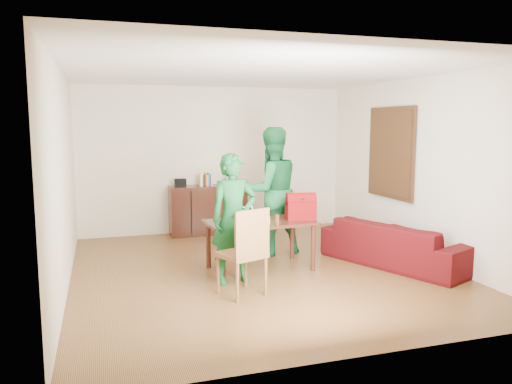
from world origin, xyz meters
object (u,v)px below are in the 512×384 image
object	(u,v)px
person_near	(234,219)
sofa	(396,243)
table	(260,227)
person_far	(271,191)
laptop	(252,220)
bottle	(277,219)
chair	(243,270)
red_bag	(301,209)

from	to	relation	value
person_near	sofa	distance (m)	2.48
table	person_far	world-z (taller)	person_far
table	laptop	xyz separation A→B (m)	(-0.15, -0.09, 0.12)
bottle	sofa	xyz separation A→B (m)	(1.81, -0.03, -0.45)
person_far	chair	bearing A→B (deg)	55.05
chair	laptop	size ratio (longest dim) A/B	3.01
person_far	red_bag	size ratio (longest dim) A/B	4.88
person_far	red_bag	bearing A→B (deg)	93.42
person_near	bottle	size ratio (longest dim) A/B	10.37
person_near	red_bag	xyz separation A→B (m)	(1.07, 0.39, 0.01)
table	chair	world-z (taller)	chair
red_bag	sofa	world-z (taller)	red_bag
person_near	sofa	size ratio (longest dim) A/B	0.77
chair	person_near	xyz separation A→B (m)	(0.03, 0.50, 0.52)
bottle	red_bag	xyz separation A→B (m)	(0.45, 0.27, 0.07)
person_near	person_far	world-z (taller)	person_far
chair	sofa	size ratio (longest dim) A/B	0.49
red_bag	person_far	bearing A→B (deg)	109.74
laptop	bottle	size ratio (longest dim) A/B	2.19
chair	laptop	bearing A→B (deg)	45.84
person_far	laptop	distance (m)	1.08
table	laptop	size ratio (longest dim) A/B	4.35
laptop	red_bag	world-z (taller)	red_bag
bottle	sofa	bearing A→B (deg)	-1.09
person_far	sofa	bearing A→B (deg)	136.22
red_bag	table	bearing A→B (deg)	-176.67
table	bottle	world-z (taller)	bottle
table	laptop	distance (m)	0.22
laptop	sofa	world-z (taller)	laptop
table	person_far	xyz separation A→B (m)	(0.43, 0.79, 0.38)
chair	table	bearing A→B (deg)	40.33
bottle	red_bag	size ratio (longest dim) A/B	0.39
person_near	person_far	bearing A→B (deg)	49.24
person_near	person_far	size ratio (longest dim) A/B	0.84
person_far	bottle	distance (m)	1.18
table	sofa	world-z (taller)	table
table	sofa	distance (m)	1.99
sofa	person_near	bearing A→B (deg)	69.09
table	chair	xyz separation A→B (m)	(-0.53, -0.95, -0.30)
red_bag	sofa	distance (m)	1.49
sofa	laptop	bearing A→B (deg)	59.43
person_near	laptop	size ratio (longest dim) A/B	4.73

